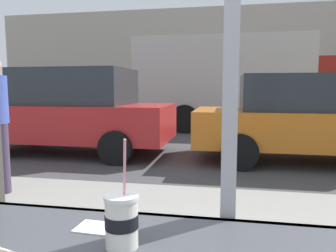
{
  "coord_description": "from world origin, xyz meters",
  "views": [
    {
      "loc": [
        -0.01,
        -1.0,
        1.4
      ],
      "look_at": [
        -0.63,
        2.34,
        1.0
      ],
      "focal_mm": 34.5,
      "sensor_mm": 36.0,
      "label": 1
    }
  ],
  "objects_px": {
    "soda_cup_right": "(122,220)",
    "parked_car_orange": "(310,118)",
    "parked_car_red": "(72,111)",
    "box_truck": "(242,81)"
  },
  "relations": [
    {
      "from": "soda_cup_right",
      "to": "box_truck",
      "type": "bearing_deg",
      "value": 86.08
    },
    {
      "from": "soda_cup_right",
      "to": "parked_car_orange",
      "type": "xyz_separation_m",
      "value": [
        1.81,
        5.68,
        -0.2
      ]
    },
    {
      "from": "soda_cup_right",
      "to": "parked_car_red",
      "type": "distance_m",
      "value": 6.45
    },
    {
      "from": "soda_cup_right",
      "to": "parked_car_red",
      "type": "xyz_separation_m",
      "value": [
        -3.04,
        5.68,
        -0.14
      ]
    },
    {
      "from": "parked_car_red",
      "to": "box_truck",
      "type": "xyz_separation_m",
      "value": [
        3.75,
        4.68,
        0.75
      ]
    },
    {
      "from": "soda_cup_right",
      "to": "parked_car_orange",
      "type": "height_order",
      "value": "parked_car_orange"
    },
    {
      "from": "soda_cup_right",
      "to": "parked_car_red",
      "type": "bearing_deg",
      "value": 118.16
    },
    {
      "from": "soda_cup_right",
      "to": "box_truck",
      "type": "distance_m",
      "value": 10.4
    },
    {
      "from": "soda_cup_right",
      "to": "parked_car_red",
      "type": "relative_size",
      "value": 0.07
    },
    {
      "from": "parked_car_orange",
      "to": "parked_car_red",
      "type": "bearing_deg",
      "value": 180.0
    }
  ]
}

